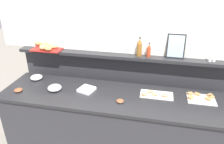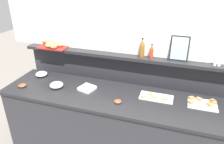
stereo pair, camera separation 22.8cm
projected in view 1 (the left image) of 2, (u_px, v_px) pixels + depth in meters
The scene contains 16 objects.
ground_plane at pixel (124, 126), 3.38m from camera, with size 12.00×12.00×0.00m, color gray.
buffet_counter at pixel (117, 128), 2.65m from camera, with size 2.72×0.69×0.91m.
back_ledge_unit at pixel (124, 92), 3.02m from camera, with size 2.84×0.22×1.25m.
sandwich_platter_front at pixel (201, 98), 2.39m from camera, with size 0.30×0.22×0.04m.
sandwich_platter_side at pixel (156, 95), 2.46m from camera, with size 0.37×0.18×0.04m.
glass_bowl_large at pixel (55, 88), 2.56m from camera, with size 0.16×0.16×0.07m.
glass_bowl_medium at pixel (37, 77), 2.82m from camera, with size 0.16×0.16×0.06m.
condiment_bowl_red at pixel (18, 90), 2.54m from camera, with size 0.10×0.10×0.03m, color brown.
condiment_bowl_dark at pixel (120, 101), 2.34m from camera, with size 0.08×0.08×0.03m, color brown.
napkin_stack at pixel (87, 89), 2.56m from camera, with size 0.17×0.17×0.03m, color white.
hot_sauce_bottle at pixel (149, 51), 2.62m from camera, with size 0.04×0.04×0.18m.
vinegar_bottle_amber at pixel (139, 48), 2.63m from camera, with size 0.06×0.06×0.24m.
salt_shaker at pixel (210, 58), 2.49m from camera, with size 0.03×0.03×0.09m.
pepper_shaker at pixel (214, 58), 2.48m from camera, with size 0.03×0.03×0.09m.
bread_basket at pixel (46, 46), 2.89m from camera, with size 0.44×0.32×0.08m.
framed_picture at pixel (176, 46), 2.56m from camera, with size 0.21×0.06×0.29m.
Camera 1 is at (0.38, -2.07, 2.21)m, focal length 34.54 mm.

